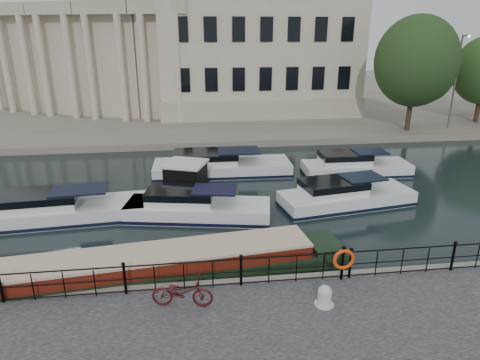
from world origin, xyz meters
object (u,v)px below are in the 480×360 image
object	(u,v)px
narrowboat	(149,272)
harbour_hut	(186,182)
bicycle	(182,292)
mooring_bollard	(325,296)
life_ring_post	(344,260)

from	to	relation	value
narrowboat	harbour_hut	distance (m)	8.52
bicycle	mooring_bollard	bearing A→B (deg)	-86.99
bicycle	narrowboat	bearing A→B (deg)	36.97
life_ring_post	narrowboat	distance (m)	7.33
life_ring_post	mooring_bollard	bearing A→B (deg)	-129.08
life_ring_post	narrowboat	world-z (taller)	life_ring_post
harbour_hut	narrowboat	bearing A→B (deg)	-80.13
mooring_bollard	narrowboat	xyz separation A→B (m)	(-5.95, 3.09, -0.52)
bicycle	life_ring_post	world-z (taller)	life_ring_post
mooring_bollard	life_ring_post	world-z (taller)	life_ring_post
narrowboat	harbour_hut	world-z (taller)	harbour_hut
life_ring_post	bicycle	bearing A→B (deg)	-171.95
bicycle	narrowboat	size ratio (longest dim) A/B	0.13
life_ring_post	harbour_hut	xyz separation A→B (m)	(-5.53, 10.10, -0.42)
narrowboat	harbour_hut	size ratio (longest dim) A/B	4.43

